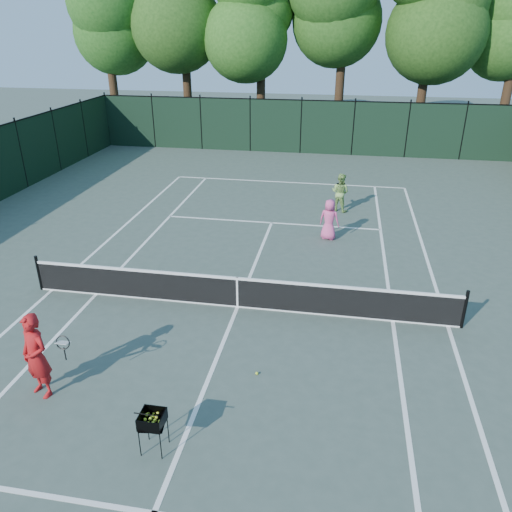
% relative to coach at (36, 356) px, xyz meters
% --- Properties ---
extents(ground, '(90.00, 90.00, 0.00)m').
position_rel_coach_xyz_m(ground, '(3.27, 4.10, -0.94)').
color(ground, '#425046').
rests_on(ground, ground).
extents(sideline_doubles_left, '(0.10, 23.77, 0.01)m').
position_rel_coach_xyz_m(sideline_doubles_left, '(-2.22, 4.10, -0.94)').
color(sideline_doubles_left, white).
rests_on(sideline_doubles_left, ground).
extents(sideline_doubles_right, '(0.10, 23.77, 0.01)m').
position_rel_coach_xyz_m(sideline_doubles_right, '(8.75, 4.10, -0.94)').
color(sideline_doubles_right, white).
rests_on(sideline_doubles_right, ground).
extents(sideline_singles_left, '(0.10, 23.77, 0.01)m').
position_rel_coach_xyz_m(sideline_singles_left, '(-0.85, 4.10, -0.94)').
color(sideline_singles_left, white).
rests_on(sideline_singles_left, ground).
extents(sideline_singles_right, '(0.10, 23.77, 0.01)m').
position_rel_coach_xyz_m(sideline_singles_right, '(7.38, 4.10, -0.94)').
color(sideline_singles_right, white).
rests_on(sideline_singles_right, ground).
extents(baseline_far, '(10.97, 0.10, 0.01)m').
position_rel_coach_xyz_m(baseline_far, '(3.27, 15.99, -0.94)').
color(baseline_far, white).
rests_on(baseline_far, ground).
extents(service_line_far, '(8.23, 0.10, 0.01)m').
position_rel_coach_xyz_m(service_line_far, '(3.27, 10.50, -0.94)').
color(service_line_far, white).
rests_on(service_line_far, ground).
extents(center_service_line, '(0.10, 12.80, 0.01)m').
position_rel_coach_xyz_m(center_service_line, '(3.27, 4.10, -0.94)').
color(center_service_line, white).
rests_on(center_service_line, ground).
extents(tennis_net, '(11.69, 0.09, 1.06)m').
position_rel_coach_xyz_m(tennis_net, '(3.27, 4.10, -0.46)').
color(tennis_net, black).
rests_on(tennis_net, ground).
extents(fence_far, '(24.00, 0.05, 3.00)m').
position_rel_coach_xyz_m(fence_far, '(3.27, 22.10, 0.56)').
color(fence_far, black).
rests_on(fence_far, ground).
extents(tree_0, '(6.40, 6.40, 13.14)m').
position_rel_coach_xyz_m(tree_0, '(-9.73, 25.60, 7.22)').
color(tree_0, black).
rests_on(tree_0, ground).
extents(tree_2, '(6.00, 6.00, 12.40)m').
position_rel_coach_xyz_m(tree_2, '(0.27, 25.90, 6.79)').
color(tree_2, black).
rests_on(tree_2, ground).
extents(tree_4, '(6.20, 6.20, 12.97)m').
position_rel_coach_xyz_m(tree_4, '(10.27, 25.70, 7.20)').
color(tree_4, black).
rests_on(tree_4, ground).
extents(coach, '(1.10, 0.67, 1.87)m').
position_rel_coach_xyz_m(coach, '(0.00, 0.00, 0.00)').
color(coach, '#B51417').
rests_on(coach, ground).
extents(player_pink, '(0.81, 0.64, 1.47)m').
position_rel_coach_xyz_m(player_pink, '(5.48, 9.30, -0.21)').
color(player_pink, '#E24F8F').
rests_on(player_pink, ground).
extents(player_green, '(0.94, 0.87, 1.56)m').
position_rel_coach_xyz_m(player_green, '(5.79, 12.37, -0.16)').
color(player_green, '#84B058').
rests_on(player_green, ground).
extents(ball_hopper, '(0.49, 0.49, 0.82)m').
position_rel_coach_xyz_m(ball_hopper, '(2.82, -1.04, -0.25)').
color(ball_hopper, black).
rests_on(ball_hopper, ground).
extents(loose_ball_midcourt, '(0.07, 0.07, 0.07)m').
position_rel_coach_xyz_m(loose_ball_midcourt, '(4.28, 1.36, -0.90)').
color(loose_ball_midcourt, '#BBD42B').
rests_on(loose_ball_midcourt, ground).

